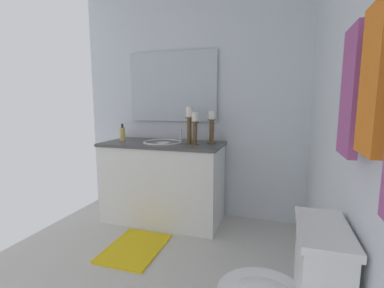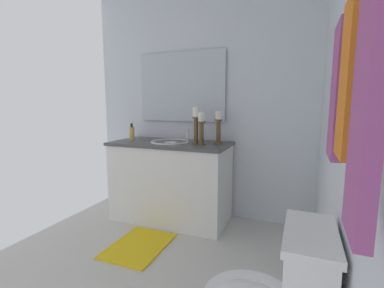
{
  "view_description": "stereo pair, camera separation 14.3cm",
  "coord_description": "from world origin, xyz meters",
  "px_view_note": "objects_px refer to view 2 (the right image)",
  "views": [
    {
      "loc": [
        1.52,
        0.92,
        1.22
      ],
      "look_at": [
        -0.22,
        0.37,
        0.95
      ],
      "focal_mm": 25.73,
      "sensor_mm": 36.0,
      "label": 1
    },
    {
      "loc": [
        1.47,
        1.05,
        1.22
      ],
      "look_at": [
        -0.22,
        0.37,
        0.95
      ],
      "focal_mm": 25.73,
      "sensor_mm": 36.0,
      "label": 2
    }
  ],
  "objects_px": {
    "vanity_cabinet": "(171,181)",
    "towel_near_vanity": "(338,92)",
    "sink_basin": "(170,146)",
    "mirror": "(181,87)",
    "candle_holder_mid": "(196,124)",
    "bath_mat": "(139,246)",
    "candle_holder_short": "(201,128)",
    "candle_holder_tall": "(219,127)",
    "towel_center": "(349,79)",
    "towel_near_corner": "(368,100)",
    "towel_bar": "(364,3)",
    "soap_bottle": "(132,133)"
  },
  "relations": [
    {
      "from": "vanity_cabinet",
      "to": "towel_near_vanity",
      "type": "distance_m",
      "value": 2.15
    },
    {
      "from": "sink_basin",
      "to": "mirror",
      "type": "distance_m",
      "value": 0.67
    },
    {
      "from": "candle_holder_mid",
      "to": "bath_mat",
      "type": "height_order",
      "value": "candle_holder_mid"
    },
    {
      "from": "sink_basin",
      "to": "candle_holder_short",
      "type": "xyz_separation_m",
      "value": [
        0.04,
        0.35,
        0.2
      ]
    },
    {
      "from": "candle_holder_tall",
      "to": "candle_holder_mid",
      "type": "relative_size",
      "value": 0.89
    },
    {
      "from": "towel_center",
      "to": "towel_near_corner",
      "type": "xyz_separation_m",
      "value": [
        0.24,
        0.0,
        -0.05
      ]
    },
    {
      "from": "mirror",
      "to": "towel_bar",
      "type": "bearing_deg",
      "value": 34.77
    },
    {
      "from": "candle_holder_mid",
      "to": "bath_mat",
      "type": "bearing_deg",
      "value": -25.42
    },
    {
      "from": "towel_bar",
      "to": "towel_center",
      "type": "xyz_separation_m",
      "value": [
        0.0,
        -0.02,
        -0.18
      ]
    },
    {
      "from": "sink_basin",
      "to": "candle_holder_tall",
      "type": "xyz_separation_m",
      "value": [
        -0.06,
        0.49,
        0.21
      ]
    },
    {
      "from": "candle_holder_tall",
      "to": "candle_holder_short",
      "type": "bearing_deg",
      "value": -53.04
    },
    {
      "from": "towel_near_corner",
      "to": "candle_holder_short",
      "type": "bearing_deg",
      "value": -152.23
    },
    {
      "from": "towel_near_corner",
      "to": "towel_center",
      "type": "bearing_deg",
      "value": 180.0
    },
    {
      "from": "mirror",
      "to": "towel_center",
      "type": "distance_m",
      "value": 2.39
    },
    {
      "from": "candle_holder_mid",
      "to": "towel_bar",
      "type": "distance_m",
      "value": 2.04
    },
    {
      "from": "sink_basin",
      "to": "towel_near_vanity",
      "type": "distance_m",
      "value": 2.03
    },
    {
      "from": "sink_basin",
      "to": "bath_mat",
      "type": "bearing_deg",
      "value": -0.09
    },
    {
      "from": "soap_bottle",
      "to": "sink_basin",
      "type": "bearing_deg",
      "value": 89.09
    },
    {
      "from": "bath_mat",
      "to": "soap_bottle",
      "type": "bearing_deg",
      "value": -143.53
    },
    {
      "from": "vanity_cabinet",
      "to": "candle_holder_mid",
      "type": "height_order",
      "value": "candle_holder_mid"
    },
    {
      "from": "candle_holder_short",
      "to": "towel_center",
      "type": "xyz_separation_m",
      "value": [
        1.65,
        1.0,
        0.29
      ]
    },
    {
      "from": "candle_holder_tall",
      "to": "towel_center",
      "type": "xyz_separation_m",
      "value": [
        1.75,
        0.86,
        0.29
      ]
    },
    {
      "from": "sink_basin",
      "to": "towel_near_vanity",
      "type": "height_order",
      "value": "towel_near_vanity"
    },
    {
      "from": "soap_bottle",
      "to": "bath_mat",
      "type": "height_order",
      "value": "soap_bottle"
    },
    {
      "from": "towel_bar",
      "to": "bath_mat",
      "type": "xyz_separation_m",
      "value": [
        -1.06,
        -1.37,
        -1.45
      ]
    },
    {
      "from": "candle_holder_short",
      "to": "vanity_cabinet",
      "type": "bearing_deg",
      "value": -96.53
    },
    {
      "from": "soap_bottle",
      "to": "towel_center",
      "type": "bearing_deg",
      "value": 46.96
    },
    {
      "from": "sink_basin",
      "to": "candle_holder_mid",
      "type": "xyz_separation_m",
      "value": [
        0.02,
        0.29,
        0.23
      ]
    },
    {
      "from": "towel_near_vanity",
      "to": "candle_holder_mid",
      "type": "bearing_deg",
      "value": -143.42
    },
    {
      "from": "candle_holder_tall",
      "to": "bath_mat",
      "type": "height_order",
      "value": "candle_holder_tall"
    },
    {
      "from": "candle_holder_tall",
      "to": "towel_bar",
      "type": "height_order",
      "value": "towel_bar"
    },
    {
      "from": "towel_bar",
      "to": "towel_center",
      "type": "relative_size",
      "value": 1.81
    },
    {
      "from": "mirror",
      "to": "towel_bar",
      "type": "height_order",
      "value": "mirror"
    },
    {
      "from": "candle_holder_short",
      "to": "soap_bottle",
      "type": "xyz_separation_m",
      "value": [
        -0.05,
        -0.82,
        -0.09
      ]
    },
    {
      "from": "towel_bar",
      "to": "towel_center",
      "type": "height_order",
      "value": "towel_center"
    },
    {
      "from": "candle_holder_mid",
      "to": "towel_near_corner",
      "type": "xyz_separation_m",
      "value": [
        1.91,
        1.06,
        0.21
      ]
    },
    {
      "from": "candle_holder_short",
      "to": "candle_holder_mid",
      "type": "xyz_separation_m",
      "value": [
        -0.02,
        -0.06,
        0.03
      ]
    },
    {
      "from": "towel_bar",
      "to": "towel_near_corner",
      "type": "height_order",
      "value": "towel_near_corner"
    },
    {
      "from": "candle_holder_short",
      "to": "towel_center",
      "type": "height_order",
      "value": "towel_center"
    },
    {
      "from": "candle_holder_short",
      "to": "towel_center",
      "type": "bearing_deg",
      "value": 31.13
    },
    {
      "from": "sink_basin",
      "to": "bath_mat",
      "type": "height_order",
      "value": "sink_basin"
    },
    {
      "from": "vanity_cabinet",
      "to": "towel_bar",
      "type": "bearing_deg",
      "value": 38.98
    },
    {
      "from": "mirror",
      "to": "towel_bar",
      "type": "relative_size",
      "value": 1.36
    },
    {
      "from": "candle_holder_mid",
      "to": "towel_center",
      "type": "xyz_separation_m",
      "value": [
        1.67,
        1.06,
        0.26
      ]
    },
    {
      "from": "towel_near_vanity",
      "to": "bath_mat",
      "type": "distance_m",
      "value": 2.01
    },
    {
      "from": "mirror",
      "to": "bath_mat",
      "type": "bearing_deg",
      "value": 0.0
    },
    {
      "from": "candle_holder_tall",
      "to": "bath_mat",
      "type": "bearing_deg",
      "value": -35.52
    },
    {
      "from": "soap_bottle",
      "to": "bath_mat",
      "type": "distance_m",
      "value": 1.19
    },
    {
      "from": "sink_basin",
      "to": "towel_near_corner",
      "type": "xyz_separation_m",
      "value": [
        1.93,
        1.35,
        0.44
      ]
    },
    {
      "from": "vanity_cabinet",
      "to": "soap_bottle",
      "type": "distance_m",
      "value": 0.67
    }
  ]
}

